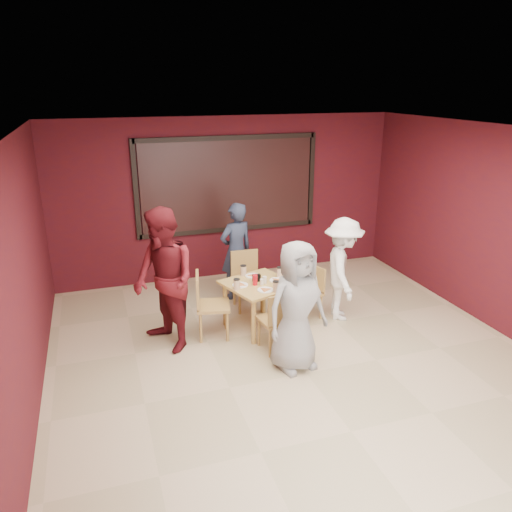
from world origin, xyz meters
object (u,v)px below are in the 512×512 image
object	(u,v)px
chair_back	(246,276)
diner_left	(164,281)
chair_right	(310,289)
chair_left	(207,302)
diner_front	(297,307)
diner_back	(236,251)
diner_right	(343,269)
dining_table	(259,288)
chair_front	(279,318)

from	to	relation	value
chair_back	diner_left	bearing A→B (deg)	-147.05
chair_right	chair_left	bearing A→B (deg)	-175.88
diner_front	diner_back	bearing A→B (deg)	80.18
chair_left	diner_back	xyz separation A→B (m)	(0.75, 1.17, 0.27)
chair_left	diner_right	xyz separation A→B (m)	(2.00, -0.04, 0.24)
dining_table	chair_left	size ratio (longest dim) A/B	1.19
dining_table	chair_back	bearing A→B (deg)	86.63
chair_front	chair_left	world-z (taller)	chair_left
chair_front	chair_right	distance (m)	1.13
chair_back	diner_right	size ratio (longest dim) A/B	0.58
chair_back	diner_back	distance (m)	0.49
diner_front	dining_table	bearing A→B (deg)	82.47
chair_back	chair_right	bearing A→B (deg)	-40.09
dining_table	chair_right	bearing A→B (deg)	5.55
dining_table	diner_front	bearing A→B (deg)	-85.39
chair_back	diner_left	world-z (taller)	diner_left
diner_left	chair_back	bearing A→B (deg)	101.76
diner_back	diner_right	distance (m)	1.74
chair_left	diner_back	distance (m)	1.41
chair_back	diner_right	world-z (taller)	diner_right
diner_front	chair_right	bearing A→B (deg)	46.71
chair_right	diner_left	distance (m)	2.21
dining_table	chair_back	world-z (taller)	chair_back
chair_front	chair_left	bearing A→B (deg)	138.17
chair_front	diner_back	world-z (taller)	diner_back
diner_front	diner_back	size ratio (longest dim) A/B	1.03
diner_back	diner_right	xyz separation A→B (m)	(1.26, -1.21, -0.03)
chair_front	diner_left	distance (m)	1.53
chair_front	diner_right	world-z (taller)	diner_right
chair_back	chair_right	size ratio (longest dim) A/B	1.13
chair_back	diner_left	distance (m)	1.68
dining_table	diner_back	xyz separation A→B (m)	(-0.00, 1.13, 0.18)
chair_front	chair_right	bearing A→B (deg)	45.10
diner_back	diner_left	size ratio (longest dim) A/B	0.84
diner_left	diner_front	bearing A→B (deg)	33.89
chair_right	diner_right	xyz separation A→B (m)	(0.43, -0.15, 0.32)
chair_right	diner_right	bearing A→B (deg)	-19.20
chair_left	chair_right	world-z (taller)	chair_left
diner_front	diner_left	distance (m)	1.72
diner_front	diner_left	world-z (taller)	diner_left
diner_front	diner_left	xyz separation A→B (m)	(-1.41, 0.98, 0.13)
diner_front	diner_back	world-z (taller)	diner_front
chair_left	diner_right	bearing A→B (deg)	-1.08
chair_left	diner_front	world-z (taller)	diner_front
diner_left	diner_right	size ratio (longest dim) A/B	1.24
chair_front	chair_back	size ratio (longest dim) A/B	0.95
chair_back	diner_back	bearing A→B (deg)	96.32
chair_left	chair_right	distance (m)	1.58
chair_front	diner_front	size ratio (longest dim) A/B	0.52
diner_left	chair_right	bearing A→B (deg)	74.85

